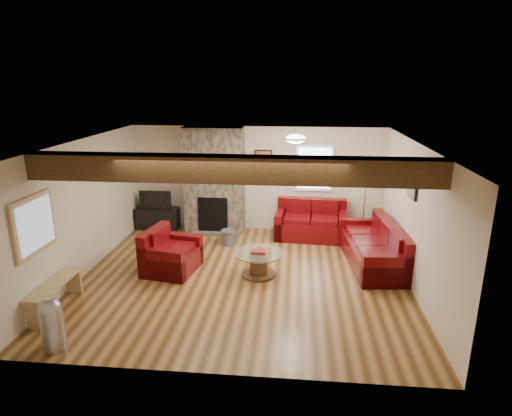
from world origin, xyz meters
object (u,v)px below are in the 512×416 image
Objects in this scene: loveseat at (311,220)px; tv_cabinet at (158,218)px; coffee_table at (259,264)px; television at (156,199)px; armchair_red at (171,251)px; sofa_three at (373,244)px; floor_lamp at (366,180)px.

loveseat is 1.53× the size of tv_cabinet.
coffee_table is 3.68m from television.
loveseat is at bearing -42.55° from armchair_red.
sofa_three is at bearing 18.04° from coffee_table.
sofa_three is 1.83m from loveseat.
floor_lamp reaches higher than armchair_red.
armchair_red reaches higher than coffee_table.
sofa_three is 2.32m from coffee_table.
tv_cabinet is 0.49m from television.
television is 5.02m from floor_lamp.
television is (-1.05, 2.37, 0.34)m from armchair_red.
armchair_red is at bearing -138.56° from loveseat.
television reaches higher than tv_cabinet.
loveseat is 2.07× the size of television.
coffee_table is (1.68, -0.05, -0.18)m from armchair_red.
armchair_red is 1.07× the size of coffee_table.
coffee_table is at bearing -111.77° from loveseat.
floor_lamp is (0.05, 1.72, 0.92)m from sofa_three.
loveseat is at bearing 64.26° from coffee_table.
coffee_table is 1.22× the size of television.
floor_lamp is at bearing 0.23° from television.
loveseat is at bearing -4.58° from television.
loveseat reaches higher than tv_cabinet.
coffee_table is at bearing -41.51° from television.
coffee_table is 3.50m from floor_lamp.
television is (0.00, 0.00, 0.49)m from tv_cabinet.
television is 0.50× the size of floor_lamp.
tv_cabinet is 1.35× the size of television.
loveseat is 3.40m from armchair_red.
armchair_red is at bearing -66.10° from television.
floor_lamp reaches higher than television.
tv_cabinet is at bearing 179.39° from loveseat.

